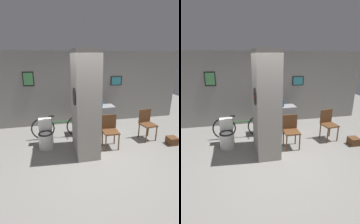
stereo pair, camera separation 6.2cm
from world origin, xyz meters
TOP-DOWN VIEW (x-y plane):
  - ground_plane at (0.00, 0.00)m, footprint 14.00×14.00m
  - wall_back at (0.00, 2.63)m, footprint 8.00×0.09m
  - pillar_center at (-0.08, 0.54)m, footprint 0.59×1.07m
  - counter_shelf at (0.45, 1.62)m, footprint 1.24×0.44m
  - toilet at (-1.11, 0.98)m, footprint 0.40×0.56m
  - chair_near_pillar at (0.62, 0.62)m, footprint 0.42×0.42m
  - chair_by_doorway at (1.87, 0.86)m, footprint 0.47×0.47m
  - bicycle at (-0.67, 1.46)m, footprint 1.74×0.42m
  - bottle_tall at (0.65, 1.55)m, footprint 0.07×0.07m
  - bottle_short at (0.53, 1.60)m, footprint 0.08×0.08m
  - floor_crate at (2.43, 0.34)m, footprint 0.27×0.27m

SIDE VIEW (x-z plane):
  - ground_plane at x=0.00m, z-range 0.00..0.00m
  - floor_crate at x=2.43m, z-range 0.00..0.22m
  - toilet at x=-1.11m, z-range -0.06..0.70m
  - bicycle at x=-0.67m, z-range -0.01..0.73m
  - counter_shelf at x=0.45m, z-range 0.00..0.90m
  - chair_near_pillar at x=0.62m, z-range 0.06..0.97m
  - chair_by_doorway at x=1.87m, z-range 0.06..0.97m
  - bottle_short at x=0.53m, z-range 0.86..1.10m
  - bottle_tall at x=0.65m, z-range 0.85..1.17m
  - pillar_center at x=-0.08m, z-range 0.00..2.60m
  - wall_back at x=0.00m, z-range 0.00..2.60m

